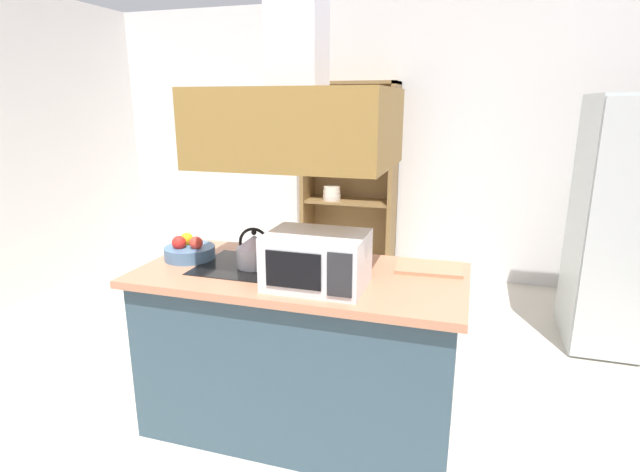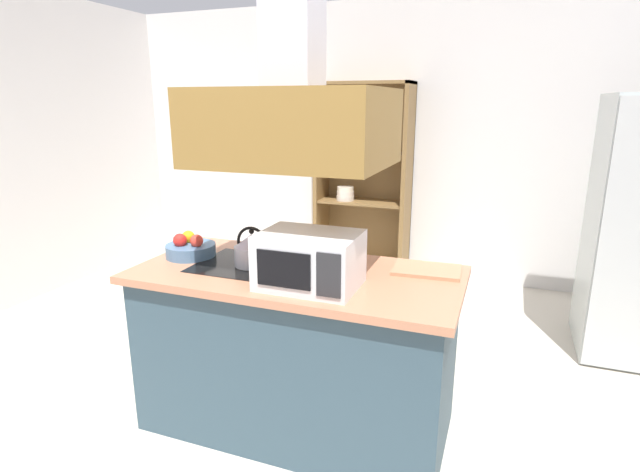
{
  "view_description": "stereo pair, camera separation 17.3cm",
  "coord_description": "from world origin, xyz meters",
  "px_view_note": "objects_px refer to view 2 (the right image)",
  "views": [
    {
      "loc": [
        0.87,
        -2.08,
        1.75
      ],
      "look_at": [
        0.06,
        0.56,
        1.0
      ],
      "focal_mm": 27.93,
      "sensor_mm": 36.0,
      "label": 1
    },
    {
      "loc": [
        1.03,
        -2.03,
        1.75
      ],
      "look_at": [
        0.06,
        0.56,
        1.0
      ],
      "focal_mm": 27.93,
      "sensor_mm": 36.0,
      "label": 2
    }
  ],
  "objects_px": {
    "cutting_board": "(427,270)",
    "kettle": "(252,249)",
    "fruit_bowl": "(190,248)",
    "microwave": "(310,260)",
    "dish_cabinet": "(363,192)"
  },
  "relations": [
    {
      "from": "cutting_board",
      "to": "kettle",
      "type": "bearing_deg",
      "value": -165.31
    },
    {
      "from": "kettle",
      "to": "fruit_bowl",
      "type": "xyz_separation_m",
      "value": [
        -0.41,
        0.03,
        -0.04
      ]
    },
    {
      "from": "microwave",
      "to": "fruit_bowl",
      "type": "height_order",
      "value": "microwave"
    },
    {
      "from": "cutting_board",
      "to": "fruit_bowl",
      "type": "relative_size",
      "value": 1.22
    },
    {
      "from": "dish_cabinet",
      "to": "microwave",
      "type": "relative_size",
      "value": 4.21
    },
    {
      "from": "dish_cabinet",
      "to": "kettle",
      "type": "relative_size",
      "value": 9.11
    },
    {
      "from": "dish_cabinet",
      "to": "cutting_board",
      "type": "distance_m",
      "value": 2.55
    },
    {
      "from": "microwave",
      "to": "fruit_bowl",
      "type": "distance_m",
      "value": 0.84
    },
    {
      "from": "cutting_board",
      "to": "microwave",
      "type": "distance_m",
      "value": 0.65
    },
    {
      "from": "kettle",
      "to": "cutting_board",
      "type": "height_order",
      "value": "kettle"
    },
    {
      "from": "dish_cabinet",
      "to": "microwave",
      "type": "xyz_separation_m",
      "value": [
        0.52,
        -2.75,
        0.17
      ]
    },
    {
      "from": "kettle",
      "to": "cutting_board",
      "type": "xyz_separation_m",
      "value": [
        0.89,
        0.23,
        -0.08
      ]
    },
    {
      "from": "dish_cabinet",
      "to": "fruit_bowl",
      "type": "bearing_deg",
      "value": -96.53
    },
    {
      "from": "dish_cabinet",
      "to": "microwave",
      "type": "distance_m",
      "value": 2.8
    },
    {
      "from": "fruit_bowl",
      "to": "cutting_board",
      "type": "bearing_deg",
      "value": 9.08
    }
  ]
}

